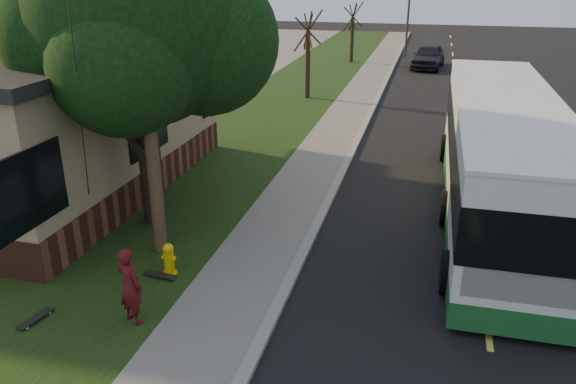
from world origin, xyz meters
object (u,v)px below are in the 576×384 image
object	(u,v)px
bare_tree_near	(308,56)
dumpster	(71,151)
transit_bus	(500,154)
leafy_tree	(140,19)
distant_car	(428,56)
traffic_signal	(408,12)
utility_pole	(142,54)
skateboard_spare	(160,275)
skateboarder	(130,286)
skateboard_main	(35,318)
fire_hydrant	(169,259)
bare_tree_far	(352,33)

from	to	relation	value
bare_tree_near	dumpster	bearing A→B (deg)	-113.33
bare_tree_near	transit_bus	xyz separation A→B (m)	(7.98, -12.75, -0.42)
leafy_tree	distant_car	xyz separation A→B (m)	(6.40, 26.45, -4.39)
bare_tree_near	traffic_signal	xyz separation A→B (m)	(4.00, 16.00, 1.01)
bare_tree_near	traffic_signal	bearing A→B (deg)	75.96
utility_pole	bare_tree_near	distance (m)	17.19
utility_pole	skateboard_spare	bearing A→B (deg)	-64.56
utility_pole	distant_car	world-z (taller)	utility_pole
dumpster	leafy_tree	bearing A→B (deg)	-33.29
utility_pole	traffic_signal	size ratio (longest dim) A/B	1.65
skateboarder	skateboard_main	bearing A→B (deg)	36.76
leafy_tree	fire_hydrant	bearing A→B (deg)	-59.33
leafy_tree	dumpster	bearing A→B (deg)	146.71
skateboard_spare	bare_tree_far	bearing A→B (deg)	90.48
skateboarder	skateboard_spare	distance (m)	1.76
skateboarder	fire_hydrant	bearing A→B (deg)	-64.47
leafy_tree	skateboard_spare	bearing A→B (deg)	-63.29
fire_hydrant	bare_tree_near	distance (m)	18.10
transit_bus	skateboard_spare	distance (m)	9.18
bare_tree_near	skateboarder	world-z (taller)	bare_tree_near
fire_hydrant	skateboard_main	bearing A→B (deg)	-127.44
leafy_tree	utility_pole	bearing A→B (deg)	-62.40
utility_pole	skateboard_main	bearing A→B (deg)	-107.34
leafy_tree	bare_tree_near	xyz separation A→B (m)	(0.67, 15.35, -3.02)
bare_tree_near	skateboarder	distance (m)	19.84
leafy_tree	dumpster	distance (m)	7.16
utility_pole	skateboard_spare	xyz separation A→B (m)	(0.56, -1.18, -4.51)
fire_hydrant	skateboard_main	size ratio (longest dim) A/B	0.94
fire_hydrant	distant_car	world-z (taller)	distant_car
distant_car	utility_pole	bearing A→B (deg)	-94.67
bare_tree_near	skateboard_spare	xyz separation A→B (m)	(0.76, -18.19, -2.03)
skateboard_main	utility_pole	bearing A→B (deg)	72.66
bare_tree_far	dumpster	xyz separation A→B (m)	(-5.81, -24.31, -1.37)
bare_tree_near	distant_car	world-z (taller)	bare_tree_near
transit_bus	skateboard_main	size ratio (longest dim) A/B	15.27
skateboarder	skateboard_main	xyz separation A→B (m)	(-1.81, -0.46, -0.72)
traffic_signal	utility_pole	bearing A→B (deg)	-96.58
utility_pole	distant_car	distance (m)	28.90
leafy_tree	transit_bus	bearing A→B (deg)	16.72
bare_tree_far	bare_tree_near	bearing A→B (deg)	-92.39
traffic_signal	transit_bus	xyz separation A→B (m)	(3.98, -28.75, -1.43)
skateboarder	dumpster	world-z (taller)	skateboarder
leafy_tree	traffic_signal	size ratio (longest dim) A/B	1.42
bare_tree_far	distant_car	distance (m)	5.45
utility_pole	traffic_signal	bearing A→B (deg)	83.42
distant_car	traffic_signal	bearing A→B (deg)	115.90
bare_tree_near	leafy_tree	bearing A→B (deg)	-92.50
transit_bus	utility_pole	bearing A→B (deg)	-151.34
leafy_tree	traffic_signal	xyz separation A→B (m)	(4.67, 31.35, -2.00)
bare_tree_far	traffic_signal	world-z (taller)	traffic_signal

